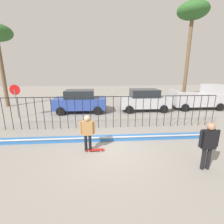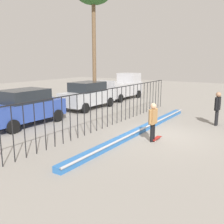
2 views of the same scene
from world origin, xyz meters
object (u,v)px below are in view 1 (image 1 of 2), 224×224
Objects in this scene: skateboard at (95,150)px; pickup_truck at (200,98)px; parked_car_silver at (144,100)px; stop_sign at (16,97)px; parked_car_blue at (80,101)px; palm_tree_tall at (193,14)px; camera_operator at (209,142)px; skateboarder at (87,130)px.

pickup_truck is (9.46, 7.50, 0.98)m from skateboard.
parked_car_silver is 10.19m from stop_sign.
parked_car_blue is 14.00m from palm_tree_tall.
skateboard is 0.19× the size of parked_car_silver.
parked_car_silver is 10.19m from palm_tree_tall.
camera_operator is 0.72× the size of stop_sign.
parked_car_blue is (-1.11, 6.95, -0.02)m from skateboarder.
pickup_truck is at bearing 28.00° from skateboard.
pickup_truck reaches higher than skateboard.
skateboarder is 0.93× the size of camera_operator.
skateboarder is 2.08× the size of skateboard.
stop_sign is at bearing -168.64° from parked_car_silver.
palm_tree_tall reaches higher than camera_operator.
parked_car_silver is at bearing 8.37° from stop_sign.
palm_tree_tall is (0.11, 3.17, 7.81)m from pickup_truck.
skateboard is 4.52m from camera_operator.
camera_operator is at bearing -32.42° from skateboard.
parked_car_blue is at bearing -24.69° from camera_operator.
skateboarder reaches higher than skateboard.
parked_car_blue is at bearing -176.65° from pickup_truck.
pickup_truck is 0.47× the size of palm_tree_tall.
palm_tree_tall is at bearing 37.69° from skateboard.
skateboard is 0.08× the size of palm_tree_tall.
palm_tree_tall is (9.87, 10.62, 7.85)m from skateboarder.
parked_car_silver reaches higher than camera_operator.
pickup_truck is at bearing -87.58° from camera_operator.
parked_car_blue is at bearing 16.27° from stop_sign.
skateboard is at bearing -81.12° from parked_car_blue.
camera_operator is at bearing -87.39° from parked_car_silver.
pickup_truck reaches higher than skateboarder.
skateboarder is at bearing 11.71° from camera_operator.
palm_tree_tall is (5.43, 3.51, 7.87)m from parked_car_silver.
skateboarder is 0.17× the size of palm_tree_tall.
parked_car_blue is 10.88m from pickup_truck.
parked_car_silver is (0.06, 8.81, -0.10)m from camera_operator.
skateboarder is at bearing -132.92° from palm_tree_tall.
parked_car_silver is 1.72× the size of stop_sign.
palm_tree_tall is (15.49, 4.99, 7.23)m from stop_sign.
skateboard is at bearing -43.79° from stop_sign.
palm_tree_tall is (5.49, 12.31, 7.77)m from camera_operator.
skateboarder is at bearing -141.96° from pickup_truck.
parked_car_blue is at bearing -175.32° from parked_car_silver.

